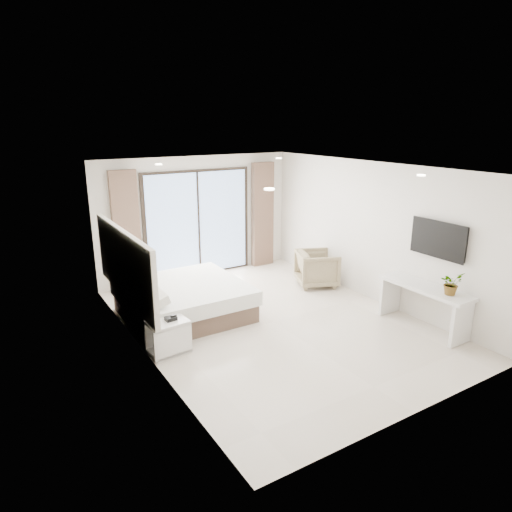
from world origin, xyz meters
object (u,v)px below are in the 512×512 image
object	(u,v)px
nightstand	(168,336)
armchair	(317,267)
bed	(183,300)
console_desk	(424,297)

from	to	relation	value
nightstand	armchair	bearing A→B (deg)	11.62
armchair	bed	bearing A→B (deg)	113.01
nightstand	console_desk	bearing A→B (deg)	-25.08
bed	nightstand	size ratio (longest dim) A/B	3.44
bed	console_desk	size ratio (longest dim) A/B	1.29
console_desk	armchair	world-z (taller)	armchair
bed	nightstand	distance (m)	1.36
console_desk	bed	bearing A→B (deg)	141.52
bed	console_desk	world-z (taller)	console_desk
bed	armchair	distance (m)	3.11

